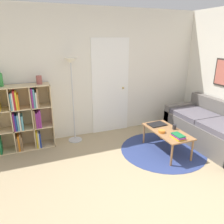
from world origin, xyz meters
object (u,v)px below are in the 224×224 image
object	(u,v)px
floor_lamp	(72,77)
couch	(212,129)
cup	(174,127)
vase_on_shelf	(39,80)
bookshelf	(20,118)
bowl	(162,131)
laptop	(157,124)
bottle_right	(0,80)
coffee_table	(167,133)

from	to	relation	value
floor_lamp	couch	world-z (taller)	floor_lamp
couch	cup	distance (m)	0.91
couch	vase_on_shelf	xyz separation A→B (m)	(-3.10, 1.18, 1.00)
bookshelf	couch	bearing A→B (deg)	-18.58
bowl	vase_on_shelf	world-z (taller)	vase_on_shelf
vase_on_shelf	cup	bearing A→B (deg)	-26.87
bookshelf	cup	distance (m)	2.85
cup	vase_on_shelf	size ratio (longest dim) A/B	0.57
laptop	bottle_right	world-z (taller)	bottle_right
floor_lamp	cup	xyz separation A→B (m)	(1.63, -1.08, -0.85)
bottle_right	bowl	bearing A→B (deg)	-25.10
coffee_table	laptop	world-z (taller)	laptop
bottle_right	vase_on_shelf	distance (m)	0.63
bookshelf	laptop	size ratio (longest dim) A/B	3.56
vase_on_shelf	coffee_table	bearing A→B (deg)	-28.67
cup	bowl	bearing A→B (deg)	-171.98
bookshelf	vase_on_shelf	xyz separation A→B (m)	(0.41, -0.00, 0.68)
laptop	cup	distance (m)	0.35
couch	laptop	bearing A→B (deg)	161.51
bottle_right	bookshelf	bearing A→B (deg)	-5.19
coffee_table	couch	bearing A→B (deg)	-2.92
floor_lamp	bowl	world-z (taller)	floor_lamp
bookshelf	laptop	xyz separation A→B (m)	(2.44, -0.82, -0.19)
cup	laptop	bearing A→B (deg)	120.39
bookshelf	floor_lamp	xyz separation A→B (m)	(0.99, -0.04, 0.69)
vase_on_shelf	bookshelf	bearing A→B (deg)	179.48
floor_lamp	vase_on_shelf	bearing A→B (deg)	176.56
bookshelf	vase_on_shelf	distance (m)	0.79
bookshelf	couch	size ratio (longest dim) A/B	0.66
cup	vase_on_shelf	distance (m)	2.61
coffee_table	bottle_right	size ratio (longest dim) A/B	3.46
coffee_table	cup	world-z (taller)	cup
vase_on_shelf	bowl	bearing A→B (deg)	-31.37
floor_lamp	cup	world-z (taller)	floor_lamp
floor_lamp	couch	distance (m)	2.95
coffee_table	bowl	bearing A→B (deg)	-164.32
cup	vase_on_shelf	world-z (taller)	vase_on_shelf
bookshelf	coffee_table	xyz separation A→B (m)	(2.46, -1.13, -0.25)
bottle_right	vase_on_shelf	bearing A→B (deg)	-2.17
laptop	bottle_right	distance (m)	2.93
bottle_right	vase_on_shelf	xyz separation A→B (m)	(0.63, -0.02, -0.04)
floor_lamp	bowl	bearing A→B (deg)	-40.46
floor_lamp	laptop	size ratio (longest dim) A/B	4.88
couch	bottle_right	size ratio (longest dim) A/B	6.56
couch	coffee_table	xyz separation A→B (m)	(-1.05, 0.05, 0.08)
bowl	vase_on_shelf	bearing A→B (deg)	148.63
bowl	cup	xyz separation A→B (m)	(0.30, 0.04, 0.02)
bowl	cup	size ratio (longest dim) A/B	1.39
coffee_table	bottle_right	world-z (taller)	bottle_right
couch	bowl	world-z (taller)	couch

